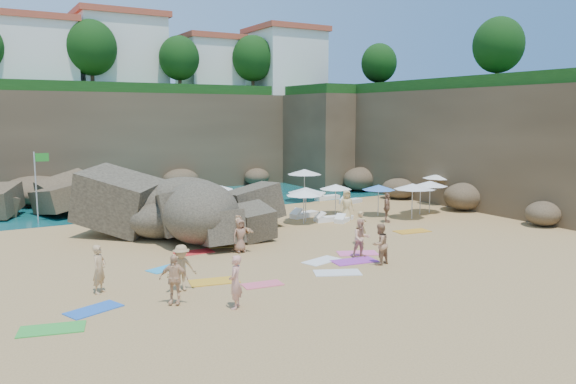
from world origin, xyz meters
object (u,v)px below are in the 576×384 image
rock_outcrop (208,236)px  person_stand_5 (118,212)px  parasol_0 (217,187)px  person_stand_4 (346,205)px  person_stand_1 (380,244)px  person_stand_6 (235,282)px  person_stand_0 (99,269)px  parasol_2 (304,172)px  parasol_1 (336,187)px  person_stand_2 (249,199)px  flag_pole (38,178)px  person_stand_3 (387,208)px  lounger_0 (236,216)px

rock_outcrop → person_stand_5: rock_outcrop is taller
rock_outcrop → parasol_0: parasol_0 is taller
rock_outcrop → person_stand_4: size_ratio=4.49×
person_stand_1 → person_stand_6: bearing=2.0°
person_stand_0 → person_stand_1: (11.07, -2.03, 0.00)m
rock_outcrop → parasol_2: size_ratio=3.31×
parasol_1 → person_stand_1: 11.97m
parasol_1 → person_stand_2: parasol_1 is taller
parasol_1 → rock_outcrop: bearing=-168.7°
parasol_0 → person_stand_6: bearing=-111.2°
person_stand_4 → person_stand_5: 13.38m
person_stand_1 → person_stand_5: 16.26m
flag_pole → person_stand_4: flag_pole is taller
person_stand_3 → person_stand_5: (-13.80, 7.41, -0.14)m
person_stand_6 → person_stand_4: bearing=167.2°
rock_outcrop → person_stand_3: person_stand_3 is taller
rock_outcrop → parasol_2: bearing=35.1°
parasol_1 → person_stand_5: size_ratio=1.40×
person_stand_3 → person_stand_4: 2.39m
person_stand_3 → person_stand_4: (-1.72, 1.65, 0.05)m
parasol_2 → lounger_0: bearing=-154.0°
rock_outcrop → parasol_1: bearing=11.3°
person_stand_0 → person_stand_2: size_ratio=1.02×
parasol_1 → person_stand_4: 2.26m
lounger_0 → person_stand_0: 14.90m
parasol_0 → person_stand_2: parasol_0 is taller
rock_outcrop → person_stand_5: 6.56m
lounger_0 → person_stand_3: (7.11, -5.69, 0.74)m
lounger_0 → person_stand_2: person_stand_2 is taller
person_stand_4 → person_stand_6: size_ratio=1.04×
rock_outcrop → person_stand_6: 11.22m
rock_outcrop → person_stand_0: size_ratio=4.71×
parasol_1 → person_stand_3: bearing=-73.1°
flag_pole → person_stand_4: bearing=-27.7°
person_stand_2 → lounger_0: bearing=49.8°
flag_pole → lounger_0: (10.50, -4.31, -2.54)m
person_stand_0 → person_stand_1: person_stand_1 is taller
parasol_1 → person_stand_4: bearing=-107.1°
flag_pole → person_stand_2: flag_pole is taller
parasol_2 → person_stand_1: bearing=-111.6°
person_stand_0 → parasol_0: bearing=3.1°
person_stand_3 → person_stand_6: (-13.95, -8.89, 0.02)m
parasol_0 → parasol_1: 7.45m
flag_pole → parasol_2: flag_pole is taller
parasol_0 → person_stand_1: bearing=-83.5°
person_stand_2 → person_stand_5: 8.41m
parasol_0 → lounger_0: bearing=-47.8°
person_stand_1 → person_stand_3: (6.38, 7.06, -0.01)m
flag_pole → rock_outcrop: bearing=-49.3°
parasol_2 → parasol_1: bearing=-101.6°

